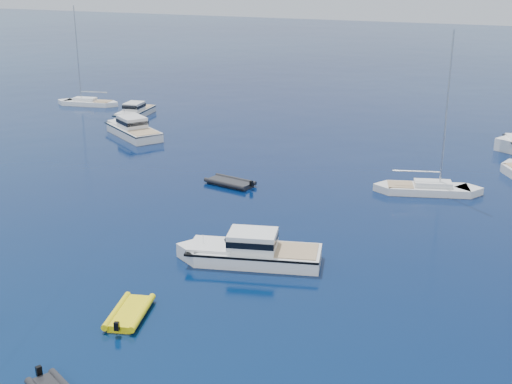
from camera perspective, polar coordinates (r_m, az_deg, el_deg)
motor_cruiser_centre at (r=42.44m, az=-0.54°, el=-5.87°), size 10.22×5.50×2.57m
motor_cruiser_far_l at (r=74.73m, az=-10.36°, el=4.71°), size 10.33×8.10×2.69m
motor_cruiser_horizon at (r=83.95m, az=-10.21°, el=6.24°), size 3.97×8.74×2.21m
sailboat_centre at (r=56.62m, az=14.22°, el=-0.07°), size 9.43×5.00×13.44m
sailboat_far_l at (r=92.33m, az=-13.95°, el=7.10°), size 9.21×4.06×13.12m
tender_yellow at (r=36.85m, az=-10.56°, el=-10.25°), size 3.12×4.33×0.95m
tender_grey_far at (r=56.92m, az=-2.18°, el=0.61°), size 4.70×3.06×0.95m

